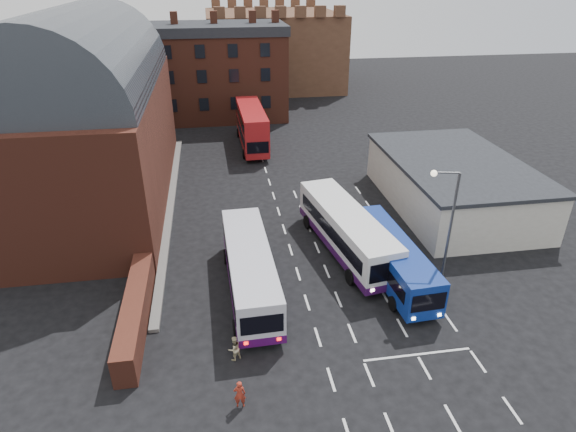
{
  "coord_description": "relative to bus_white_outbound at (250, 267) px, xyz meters",
  "views": [
    {
      "loc": [
        -4.95,
        -21.28,
        18.57
      ],
      "look_at": [
        0.0,
        10.0,
        2.2
      ],
      "focal_mm": 30.0,
      "sensor_mm": 36.0,
      "label": 1
    }
  ],
  "objects": [
    {
      "name": "forecourt_wall",
      "position": [
        -6.83,
        -2.13,
        -0.95
      ],
      "size": [
        1.2,
        10.0,
        1.8
      ],
      "primitive_type": "cube",
      "color": "#602B1E",
      "rests_on": "ground"
    },
    {
      "name": "bus_red_double",
      "position": [
        2.69,
        28.08,
        0.59
      ],
      "size": [
        3.04,
        11.5,
        4.58
      ],
      "rotation": [
        0.0,
        0.0,
        3.16
      ],
      "color": "#AC191C",
      "rests_on": "ground"
    },
    {
      "name": "castle_keep",
      "position": [
        9.37,
        61.87,
        4.15
      ],
      "size": [
        22.0,
        22.0,
        12.0
      ],
      "primitive_type": "cube",
      "color": "brown",
      "rests_on": "ground"
    },
    {
      "name": "bus_white_inbound",
      "position": [
        7.28,
        3.77,
        0.09
      ],
      "size": [
        4.64,
        12.32,
        3.28
      ],
      "rotation": [
        0.0,
        0.0,
        3.3
      ],
      "color": "white",
      "rests_on": "ground"
    },
    {
      "name": "ground",
      "position": [
        3.37,
        -4.13,
        -1.85
      ],
      "size": [
        180.0,
        180.0,
        0.0
      ],
      "primitive_type": "plane",
      "color": "black"
    },
    {
      "name": "bus_blue",
      "position": [
        9.37,
        0.1,
        -0.17
      ],
      "size": [
        3.09,
        10.53,
        2.84
      ],
      "rotation": [
        0.0,
        0.0,
        3.2
      ],
      "color": "navy",
      "rests_on": "ground"
    },
    {
      "name": "pedestrian_beige",
      "position": [
        -1.37,
        -5.92,
        -1.11
      ],
      "size": [
        0.88,
        0.81,
        1.47
      ],
      "primitive_type": "imported",
      "rotation": [
        0.0,
        0.0,
        3.6
      ],
      "color": "#C4B78B",
      "rests_on": "ground"
    },
    {
      "name": "pedestrian_red",
      "position": [
        -1.29,
        -9.07,
        -1.07
      ],
      "size": [
        0.59,
        0.4,
        1.56
      ],
      "primitive_type": "imported",
      "rotation": [
        0.0,
        0.0,
        3.1
      ],
      "color": "maroon",
      "rests_on": "ground"
    },
    {
      "name": "bus_white_outbound",
      "position": [
        0.0,
        0.0,
        0.0
      ],
      "size": [
        3.13,
        11.54,
        3.13
      ],
      "rotation": [
        0.0,
        0.0,
        0.03
      ],
      "color": "silver",
      "rests_on": "ground"
    },
    {
      "name": "cream_building",
      "position": [
        18.37,
        9.87,
        0.31
      ],
      "size": [
        10.4,
        16.4,
        4.25
      ],
      "color": "beige",
      "rests_on": "ground"
    },
    {
      "name": "street_lamp",
      "position": [
        11.68,
        -1.95,
        3.22
      ],
      "size": [
        1.68,
        0.57,
        8.4
      ],
      "rotation": [
        0.0,
        0.0,
        -0.21
      ],
      "color": "#4F5052",
      "rests_on": "ground"
    },
    {
      "name": "brick_terrace",
      "position": [
        -2.63,
        41.87,
        3.65
      ],
      "size": [
        22.0,
        10.0,
        11.0
      ],
      "primitive_type": "cube",
      "color": "brown",
      "rests_on": "ground"
    },
    {
      "name": "railway_station",
      "position": [
        -12.13,
        16.87,
        5.79
      ],
      "size": [
        12.0,
        28.0,
        16.0
      ],
      "color": "#602B1E",
      "rests_on": "ground"
    }
  ]
}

